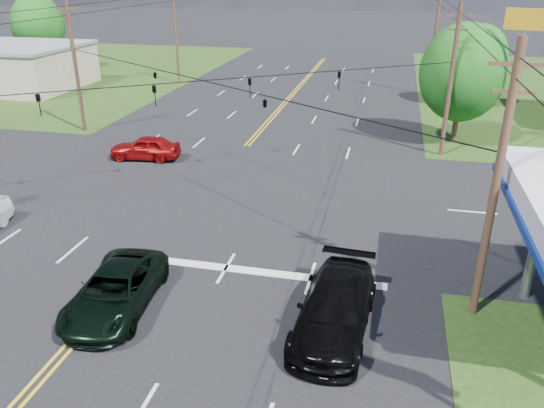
% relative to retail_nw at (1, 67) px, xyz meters
% --- Properties ---
extents(ground, '(280.00, 280.00, 0.00)m').
position_rel_retail_nw_xyz_m(ground, '(30.00, -22.00, -2.00)').
color(ground, black).
rests_on(ground, ground).
extents(grass_nw, '(46.00, 48.00, 0.03)m').
position_rel_retail_nw_xyz_m(grass_nw, '(-5.00, 10.00, -2.00)').
color(grass_nw, '#1C3A12').
rests_on(grass_nw, ground).
extents(stop_bar, '(10.00, 0.50, 0.02)m').
position_rel_retail_nw_xyz_m(stop_bar, '(35.00, -30.00, -2.00)').
color(stop_bar, silver).
rests_on(stop_bar, ground).
extents(retail_nw, '(16.00, 11.00, 4.00)m').
position_rel_retail_nw_xyz_m(retail_nw, '(0.00, 0.00, 0.00)').
color(retail_nw, tan).
rests_on(retail_nw, ground).
extents(pole_se, '(1.60, 0.28, 9.50)m').
position_rel_retail_nw_xyz_m(pole_se, '(43.00, -31.00, 2.92)').
color(pole_se, '#432C1C').
rests_on(pole_se, ground).
extents(pole_nw, '(1.60, 0.28, 9.50)m').
position_rel_retail_nw_xyz_m(pole_nw, '(17.00, -13.00, 2.92)').
color(pole_nw, '#432C1C').
rests_on(pole_nw, ground).
extents(pole_ne, '(1.60, 0.28, 9.50)m').
position_rel_retail_nw_xyz_m(pole_ne, '(43.00, -13.00, 2.92)').
color(pole_ne, '#432C1C').
rests_on(pole_ne, ground).
extents(pole_left_far, '(1.60, 0.28, 10.00)m').
position_rel_retail_nw_xyz_m(pole_left_far, '(17.00, 6.00, 3.17)').
color(pole_left_far, '#432C1C').
rests_on(pole_left_far, ground).
extents(pole_right_far, '(1.60, 0.28, 10.00)m').
position_rel_retail_nw_xyz_m(pole_right_far, '(43.00, 6.00, 3.17)').
color(pole_right_far, '#432C1C').
rests_on(pole_right_far, ground).
extents(span_wire_signals, '(26.00, 18.00, 1.13)m').
position_rel_retail_nw_xyz_m(span_wire_signals, '(30.00, -22.00, 4.00)').
color(span_wire_signals, black).
rests_on(span_wire_signals, ground).
extents(power_lines, '(26.04, 100.00, 0.64)m').
position_rel_retail_nw_xyz_m(power_lines, '(30.00, -24.00, 6.60)').
color(power_lines, black).
rests_on(power_lines, ground).
extents(tree_right_a, '(5.70, 5.70, 8.18)m').
position_rel_retail_nw_xyz_m(tree_right_a, '(44.00, -10.00, 2.87)').
color(tree_right_a, '#432C1C').
rests_on(tree_right_a, ground).
extents(tree_right_b, '(4.94, 4.94, 7.09)m').
position_rel_retail_nw_xyz_m(tree_right_b, '(46.50, 2.00, 2.22)').
color(tree_right_b, '#432C1C').
rests_on(tree_right_b, ground).
extents(tree_far_l, '(6.08, 6.08, 8.72)m').
position_rel_retail_nw_xyz_m(tree_far_l, '(-2.00, 10.00, 3.19)').
color(tree_far_l, '#432C1C').
rests_on(tree_far_l, ground).
extents(pickup_dkgreen, '(2.94, 5.57, 1.49)m').
position_rel_retail_nw_xyz_m(pickup_dkgreen, '(30.50, -33.53, -1.25)').
color(pickup_dkgreen, black).
rests_on(pickup_dkgreen, ground).
extents(suv_black, '(2.73, 5.91, 1.67)m').
position_rel_retail_nw_xyz_m(suv_black, '(38.28, -33.03, -1.16)').
color(suv_black, black).
rests_on(suv_black, ground).
extents(sedan_red, '(4.62, 2.30, 1.51)m').
position_rel_retail_nw_xyz_m(sedan_red, '(24.36, -18.01, -1.24)').
color(sedan_red, maroon).
rests_on(sedan_red, ground).
extents(polesign_ne, '(2.43, 1.10, 9.10)m').
position_rel_retail_nw_xyz_m(polesign_ne, '(47.00, -11.86, 5.22)').
color(polesign_ne, '#A5A5AA').
rests_on(polesign_ne, ground).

